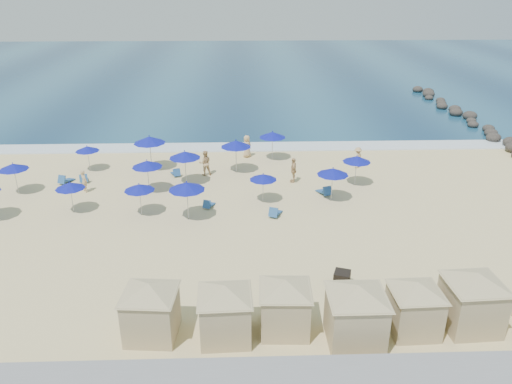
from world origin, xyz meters
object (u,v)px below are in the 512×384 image
at_px(umbrella_8, 263,177).
at_px(beachgoer_0, 84,181).
at_px(umbrella_7, 236,144).
at_px(umbrella_12, 147,164).
at_px(umbrella_4, 149,140).
at_px(umbrella_9, 272,135).
at_px(umbrella_11, 333,172).
at_px(umbrella_6, 187,186).
at_px(beachgoer_1, 205,163).
at_px(cabana_5, 474,293).
at_px(umbrella_0, 13,167).
at_px(umbrella_10, 357,159).
at_px(beachgoer_3, 358,158).
at_px(umbrella_5, 185,155).
at_px(cabana_4, 415,300).
at_px(rock_jetty, 461,114).
at_px(cabana_2, 285,299).
at_px(trash_bin, 342,279).
at_px(cabana_1, 225,305).
at_px(umbrella_3, 139,187).
at_px(cabana_3, 357,306).
at_px(cabana_0, 150,303).
at_px(beachgoer_2, 293,170).
at_px(beachgoer_4, 247,146).
at_px(umbrella_1, 70,186).

distance_m(umbrella_8, beachgoer_0, 12.43).
xyz_separation_m(umbrella_7, umbrella_12, (-6.01, -3.62, -0.20)).
xyz_separation_m(umbrella_4, umbrella_7, (6.53, -0.78, -0.13)).
height_order(umbrella_9, umbrella_11, umbrella_9).
height_order(umbrella_6, beachgoer_0, umbrella_6).
height_order(umbrella_7, umbrella_9, umbrella_7).
bearing_deg(umbrella_12, beachgoer_1, 40.04).
distance_m(cabana_5, umbrella_12, 21.87).
bearing_deg(umbrella_12, umbrella_11, -8.61).
relative_size(umbrella_9, beachgoer_0, 1.54).
height_order(umbrella_0, umbrella_10, umbrella_10).
height_order(umbrella_10, beachgoer_3, umbrella_10).
relative_size(umbrella_5, umbrella_8, 1.24).
bearing_deg(cabana_4, umbrella_6, 133.47).
bearing_deg(rock_jetty, beachgoer_0, -151.13).
relative_size(umbrella_8, beachgoer_0, 1.30).
distance_m(umbrella_0, beachgoer_0, 4.69).
relative_size(cabana_2, umbrella_12, 1.82).
bearing_deg(umbrella_4, beachgoer_0, -132.58).
bearing_deg(umbrella_10, umbrella_11, -129.51).
xyz_separation_m(umbrella_0, umbrella_4, (8.44, 4.35, 0.44)).
bearing_deg(beachgoer_1, cabana_5, 115.18).
bearing_deg(trash_bin, cabana_1, -127.40).
bearing_deg(umbrella_3, umbrella_6, -13.25).
distance_m(cabana_1, umbrella_11, 15.07).
bearing_deg(rock_jetty, cabana_4, -115.49).
distance_m(rock_jetty, umbrella_11, 27.19).
bearing_deg(umbrella_9, cabana_3, -85.06).
height_order(beachgoer_1, beachgoer_3, beachgoer_1).
bearing_deg(cabana_1, cabana_0, 175.75).
distance_m(umbrella_12, beachgoer_0, 4.60).
xyz_separation_m(cabana_0, beachgoer_2, (7.53, 16.60, -0.67)).
bearing_deg(umbrella_9, umbrella_10, -45.15).
xyz_separation_m(umbrella_8, beachgoer_4, (-0.91, 9.02, -0.85)).
bearing_deg(umbrella_4, trash_bin, -54.34).
bearing_deg(trash_bin, umbrella_7, 128.08).
xyz_separation_m(cabana_0, umbrella_0, (-11.57, 15.17, 0.37)).
height_order(rock_jetty, beachgoer_1, beachgoer_1).
bearing_deg(umbrella_0, umbrella_4, 27.25).
distance_m(umbrella_0, umbrella_10, 23.46).
bearing_deg(umbrella_1, beachgoer_3, 20.50).
xyz_separation_m(cabana_5, umbrella_9, (-6.96, 21.37, 0.43)).
distance_m(trash_bin, umbrella_0, 23.37).
bearing_deg(umbrella_9, umbrella_6, -118.59).
height_order(umbrella_9, beachgoer_3, umbrella_9).
height_order(umbrella_3, umbrella_6, umbrella_6).
height_order(umbrella_0, umbrella_8, umbrella_0).
bearing_deg(umbrella_9, cabana_1, -98.63).
bearing_deg(cabana_1, umbrella_10, 61.18).
height_order(rock_jetty, umbrella_1, umbrella_1).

